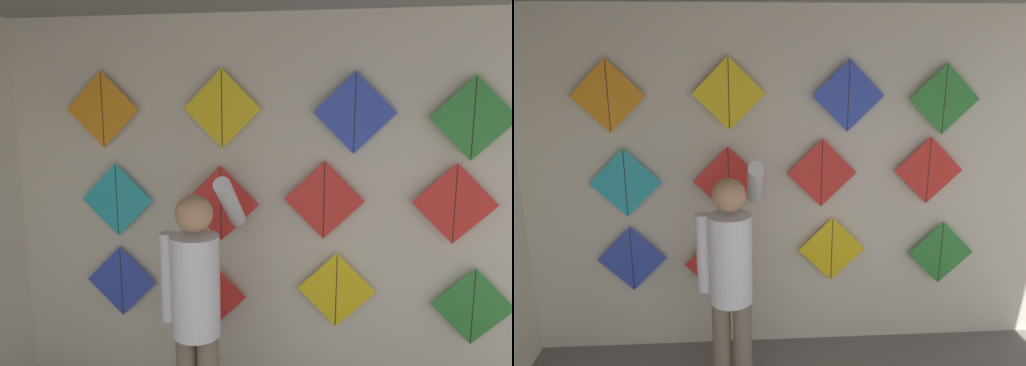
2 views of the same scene
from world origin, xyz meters
TOP-DOWN VIEW (x-y plane):
  - back_panel at (0.00, 3.61)m, footprint 4.84×0.06m
  - shopkeeper at (-0.39, 2.81)m, footprint 0.45×0.59m
  - kite_0 at (-1.19, 3.52)m, footprint 0.55×0.01m
  - kite_1 at (-0.49, 3.52)m, footprint 0.55×0.01m
  - kite_2 at (0.44, 3.52)m, footprint 0.55×0.01m
  - kite_3 at (1.37, 3.52)m, footprint 0.55×0.01m
  - kite_4 at (-1.20, 3.52)m, footprint 0.55×0.01m
  - kite_5 at (-0.40, 3.52)m, footprint 0.55×0.01m
  - kite_6 at (0.34, 3.52)m, footprint 0.55×0.01m
  - kite_7 at (1.20, 3.52)m, footprint 0.55×0.01m
  - kite_8 at (-1.28, 3.52)m, footprint 0.55×0.01m
  - kite_9 at (-0.38, 3.52)m, footprint 0.55×0.01m
  - kite_10 at (0.53, 3.52)m, footprint 0.55×0.01m
  - kite_11 at (1.28, 3.52)m, footprint 0.55×0.01m

SIDE VIEW (x-z plane):
  - kite_1 at x=-0.49m, z-range 0.49..1.04m
  - kite_3 at x=1.37m, z-range 0.53..1.09m
  - kite_0 at x=-1.19m, z-range 0.55..1.11m
  - kite_2 at x=0.44m, z-range 0.59..1.14m
  - shopkeeper at x=-0.39m, z-range 0.11..1.91m
  - back_panel at x=0.00m, z-range 0.00..2.80m
  - kite_4 at x=-1.20m, z-range 1.19..1.74m
  - kite_5 at x=-0.40m, z-range 1.19..1.75m
  - kite_6 at x=0.34m, z-range 1.24..1.80m
  - kite_7 at x=1.20m, z-range 1.25..1.80m
  - kite_11 at x=1.28m, z-range 1.82..2.37m
  - kite_10 at x=0.53m, z-range 1.85..2.40m
  - kite_8 at x=-1.28m, z-range 1.86..2.41m
  - kite_9 at x=-0.38m, z-range 1.87..2.42m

